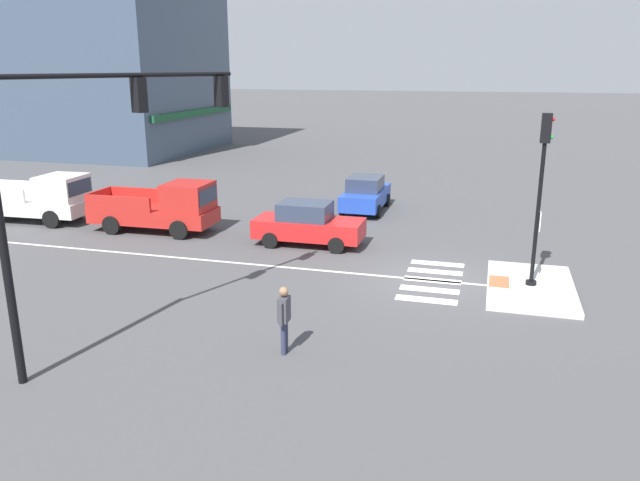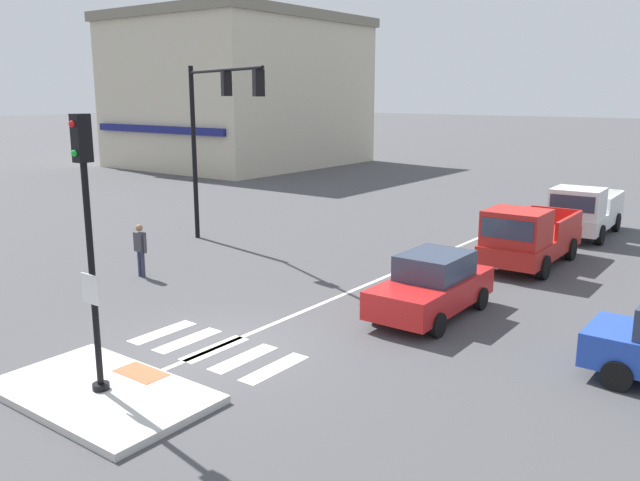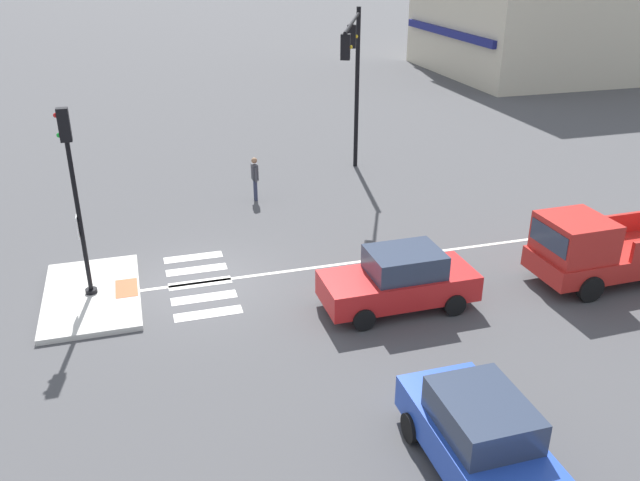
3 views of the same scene
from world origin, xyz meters
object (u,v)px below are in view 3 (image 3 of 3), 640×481
object	(u,v)px
signal_pole	(74,187)
pedestrian_at_curb_left	(255,175)
car_blue_cross_right	(483,441)
traffic_light_mast	(354,65)
pickup_truck_red_eastbound_far	(605,250)
car_red_eastbound_mid	(400,280)

from	to	relation	value
signal_pole	pedestrian_at_curb_left	size ratio (longest dim) A/B	3.08
car_blue_cross_right	pedestrian_at_curb_left	size ratio (longest dim) A/B	2.46
traffic_light_mast	pedestrian_at_curb_left	distance (m)	5.66
pedestrian_at_curb_left	signal_pole	bearing A→B (deg)	-43.45
pickup_truck_red_eastbound_far	car_red_eastbound_mid	bearing A→B (deg)	-92.26
traffic_light_mast	pedestrian_at_curb_left	bearing A→B (deg)	-77.01
car_red_eastbound_mid	car_blue_cross_right	world-z (taller)	same
car_red_eastbound_mid	traffic_light_mast	bearing A→B (deg)	168.30
traffic_light_mast	pickup_truck_red_eastbound_far	distance (m)	11.61
traffic_light_mast	car_red_eastbound_mid	distance (m)	10.87
car_blue_cross_right	pickup_truck_red_eastbound_far	bearing A→B (deg)	129.55
traffic_light_mast	pickup_truck_red_eastbound_far	world-z (taller)	traffic_light_mast
signal_pole	pickup_truck_red_eastbound_far	bearing A→B (deg)	77.75
car_blue_cross_right	car_red_eastbound_mid	bearing A→B (deg)	171.17
traffic_light_mast	signal_pole	bearing A→B (deg)	-54.58
pedestrian_at_curb_left	pickup_truck_red_eastbound_far	bearing A→B (deg)	42.03
signal_pole	car_red_eastbound_mid	xyz separation A→B (m)	(2.83, 7.96, -2.42)
car_red_eastbound_mid	pickup_truck_red_eastbound_far	bearing A→B (deg)	87.74
pedestrian_at_curb_left	traffic_light_mast	bearing A→B (deg)	102.99
car_red_eastbound_mid	pickup_truck_red_eastbound_far	distance (m)	6.20
pickup_truck_red_eastbound_far	signal_pole	bearing A→B (deg)	-102.25
car_red_eastbound_mid	pedestrian_at_curb_left	world-z (taller)	pedestrian_at_curb_left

